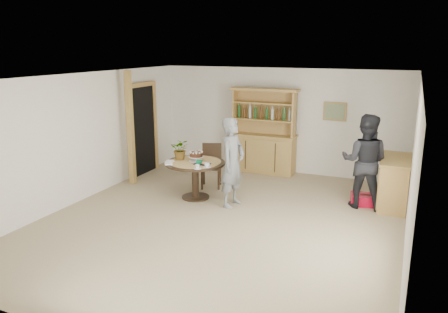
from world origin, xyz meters
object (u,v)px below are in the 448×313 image
Objects in this scene: adult_person at (364,161)px; teen_boy at (233,163)px; red_suitcase at (367,200)px; hutch at (264,144)px; dining_table at (195,169)px; sideboard at (395,182)px; dining_chair at (211,162)px.

teen_boy is at bearing 24.01° from adult_person.
hutch is at bearing 141.55° from red_suitcase.
dining_table is 0.89m from teen_boy.
teen_boy reaches higher than sideboard.
teen_boy is 2.48m from adult_person.
teen_boy is (0.88, -0.93, 0.32)m from dining_chair.
sideboard is 0.62m from red_suitcase.
dining_chair is 0.53× the size of adult_person.
teen_boy is 0.95× the size of adult_person.
teen_boy reaches higher than dining_table.
hutch is at bearing 157.79° from sideboard.
teen_boy is (0.19, -2.45, 0.17)m from hutch.
hutch reaches higher than adult_person.
dining_table is 1.27× the size of dining_chair.
red_suitcase is at bearing -162.74° from sideboard.
adult_person is at bearing -31.59° from hutch.
sideboard is 1.05× the size of dining_table.
dining_chair is at bearing -114.26° from hutch.
dining_table is 0.70× the size of teen_boy.
teen_boy reaches higher than dining_chair.
adult_person is (2.48, -1.53, 0.21)m from hutch.
sideboard is 1.33× the size of dining_chair.
sideboard is at bearing -22.21° from hutch.
teen_boy is 2.59× the size of red_suitcase.
adult_person is 0.81m from red_suitcase.
sideboard is 0.74× the size of teen_boy.
hutch reaches higher than dining_table.
teen_boy reaches higher than red_suitcase.
dining_chair is (-3.73, -0.29, 0.06)m from sideboard.
dining_table is 0.83m from dining_chair.
teen_boy is (0.85, -0.10, 0.25)m from dining_table.
hutch is at bearing 46.86° from dining_chair.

